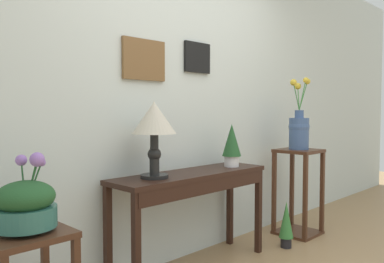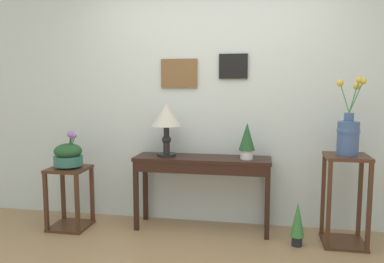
# 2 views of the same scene
# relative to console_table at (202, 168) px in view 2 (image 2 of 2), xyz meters

# --- Properties ---
(back_wall_with_art) EXTENTS (9.00, 0.13, 2.80)m
(back_wall_with_art) POSITION_rel_console_table_xyz_m (0.07, 0.30, 0.76)
(back_wall_with_art) COLOR silver
(back_wall_with_art) RESTS_ON ground
(console_table) EXTENTS (1.35, 0.38, 0.74)m
(console_table) POSITION_rel_console_table_xyz_m (0.00, 0.00, 0.00)
(console_table) COLOR black
(console_table) RESTS_ON ground
(table_lamp) EXTENTS (0.30, 0.30, 0.52)m
(table_lamp) POSITION_rel_console_table_xyz_m (-0.37, 0.02, 0.48)
(table_lamp) COLOR black
(table_lamp) RESTS_ON console_table
(potted_plant_on_console) EXTENTS (0.16, 0.16, 0.35)m
(potted_plant_on_console) POSITION_rel_console_table_xyz_m (0.44, -0.00, 0.30)
(potted_plant_on_console) COLOR silver
(potted_plant_on_console) RESTS_ON console_table
(pedestal_stand_left) EXTENTS (0.38, 0.38, 0.63)m
(pedestal_stand_left) POSITION_rel_console_table_xyz_m (-1.33, -0.18, -0.32)
(pedestal_stand_left) COLOR #472819
(pedestal_stand_left) RESTS_ON ground
(planter_bowl_wide_left) EXTENTS (0.29, 0.29, 0.38)m
(planter_bowl_wide_left) POSITION_rel_console_table_xyz_m (-1.33, -0.18, 0.12)
(planter_bowl_wide_left) COLOR #2D665B
(planter_bowl_wide_left) RESTS_ON pedestal_stand_left
(pedestal_stand_right) EXTENTS (0.38, 0.38, 0.83)m
(pedestal_stand_right) POSITION_rel_console_table_xyz_m (1.33, -0.11, -0.22)
(pedestal_stand_right) COLOR #472819
(pedestal_stand_right) RESTS_ON ground
(flower_vase_tall_right) EXTENTS (0.24, 0.20, 0.69)m
(flower_vase_tall_right) POSITION_rel_console_table_xyz_m (1.34, -0.11, 0.40)
(flower_vase_tall_right) COLOR #3D5684
(flower_vase_tall_right) RESTS_ON pedestal_stand_right
(potted_plant_floor) EXTENTS (0.12, 0.12, 0.41)m
(potted_plant_floor) POSITION_rel_console_table_xyz_m (0.91, -0.24, -0.42)
(potted_plant_floor) COLOR black
(potted_plant_floor) RESTS_ON ground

